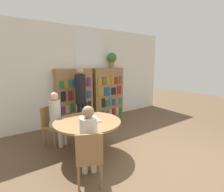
{
  "coord_description": "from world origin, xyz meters",
  "views": [
    {
      "loc": [
        -2.79,
        -1.77,
        1.9
      ],
      "look_at": [
        -0.16,
        1.82,
        1.05
      ],
      "focal_mm": 28.0,
      "sensor_mm": 36.0,
      "label": 1
    }
  ],
  "objects_px": {
    "flower_vase": "(112,59)",
    "librarian_standing": "(81,92)",
    "seated_reader_left": "(57,116)",
    "bookshelf_left": "(74,97)",
    "reading_table": "(88,125)",
    "bookshelf_right": "(108,93)",
    "chair_left_side": "(51,123)",
    "seated_reader_right": "(89,138)",
    "chair_near_camera": "(89,156)"
  },
  "relations": [
    {
      "from": "seated_reader_right",
      "to": "librarian_standing",
      "type": "height_order",
      "value": "librarian_standing"
    },
    {
      "from": "seated_reader_left",
      "to": "librarian_standing",
      "type": "relative_size",
      "value": 0.7
    },
    {
      "from": "bookshelf_left",
      "to": "chair_left_side",
      "type": "xyz_separation_m",
      "value": [
        -1.0,
        -0.9,
        -0.36
      ]
    },
    {
      "from": "seated_reader_right",
      "to": "bookshelf_right",
      "type": "bearing_deg",
      "value": 76.98
    },
    {
      "from": "flower_vase",
      "to": "reading_table",
      "type": "xyz_separation_m",
      "value": [
        -1.97,
        -1.83,
        -1.43
      ]
    },
    {
      "from": "flower_vase",
      "to": "bookshelf_right",
      "type": "bearing_deg",
      "value": -178.44
    },
    {
      "from": "bookshelf_left",
      "to": "seated_reader_left",
      "type": "distance_m",
      "value": 1.41
    },
    {
      "from": "seated_reader_right",
      "to": "seated_reader_left",
      "type": "bearing_deg",
      "value": 116.93
    },
    {
      "from": "reading_table",
      "to": "librarian_standing",
      "type": "distance_m",
      "value": 1.49
    },
    {
      "from": "reading_table",
      "to": "seated_reader_left",
      "type": "bearing_deg",
      "value": 117.04
    },
    {
      "from": "librarian_standing",
      "to": "bookshelf_right",
      "type": "bearing_deg",
      "value": 21.49
    },
    {
      "from": "reading_table",
      "to": "seated_reader_left",
      "type": "relative_size",
      "value": 1.11
    },
    {
      "from": "seated_reader_right",
      "to": "bookshelf_left",
      "type": "bearing_deg",
      "value": 97.35
    },
    {
      "from": "reading_table",
      "to": "chair_near_camera",
      "type": "height_order",
      "value": "chair_near_camera"
    },
    {
      "from": "seated_reader_left",
      "to": "librarian_standing",
      "type": "height_order",
      "value": "librarian_standing"
    },
    {
      "from": "chair_left_side",
      "to": "seated_reader_left",
      "type": "distance_m",
      "value": 0.27
    },
    {
      "from": "seated_reader_right",
      "to": "reading_table",
      "type": "bearing_deg",
      "value": 90.0
    },
    {
      "from": "chair_left_side",
      "to": "bookshelf_right",
      "type": "bearing_deg",
      "value": 174.8
    },
    {
      "from": "bookshelf_right",
      "to": "seated_reader_right",
      "type": "xyz_separation_m",
      "value": [
        -2.17,
        -2.58,
        -0.14
      ]
    },
    {
      "from": "seated_reader_left",
      "to": "bookshelf_left",
      "type": "bearing_deg",
      "value": -157.91
    },
    {
      "from": "seated_reader_right",
      "to": "librarian_standing",
      "type": "distance_m",
      "value": 2.3
    },
    {
      "from": "flower_vase",
      "to": "seated_reader_right",
      "type": "distance_m",
      "value": 3.74
    },
    {
      "from": "bookshelf_right",
      "to": "seated_reader_right",
      "type": "distance_m",
      "value": 3.38
    },
    {
      "from": "seated_reader_right",
      "to": "librarian_standing",
      "type": "bearing_deg",
      "value": 93.72
    },
    {
      "from": "seated_reader_left",
      "to": "chair_near_camera",
      "type": "bearing_deg",
      "value": 60.19
    },
    {
      "from": "bookshelf_right",
      "to": "reading_table",
      "type": "bearing_deg",
      "value": -134.32
    },
    {
      "from": "seated_reader_right",
      "to": "flower_vase",
      "type": "bearing_deg",
      "value": 74.68
    },
    {
      "from": "reading_table",
      "to": "chair_near_camera",
      "type": "distance_m",
      "value": 1.04
    },
    {
      "from": "bookshelf_left",
      "to": "reading_table",
      "type": "bearing_deg",
      "value": -106.31
    },
    {
      "from": "seated_reader_left",
      "to": "librarian_standing",
      "type": "bearing_deg",
      "value": -174.88
    },
    {
      "from": "bookshelf_right",
      "to": "seated_reader_left",
      "type": "distance_m",
      "value": 2.42
    },
    {
      "from": "bookshelf_right",
      "to": "seated_reader_left",
      "type": "bearing_deg",
      "value": -153.86
    },
    {
      "from": "bookshelf_left",
      "to": "bookshelf_right",
      "type": "relative_size",
      "value": 1.0
    },
    {
      "from": "bookshelf_left",
      "to": "chair_left_side",
      "type": "height_order",
      "value": "bookshelf_left"
    },
    {
      "from": "seated_reader_right",
      "to": "chair_near_camera",
      "type": "bearing_deg",
      "value": -90.0
    },
    {
      "from": "chair_left_side",
      "to": "seated_reader_right",
      "type": "distance_m",
      "value": 1.7
    },
    {
      "from": "flower_vase",
      "to": "librarian_standing",
      "type": "relative_size",
      "value": 0.28
    },
    {
      "from": "chair_near_camera",
      "to": "chair_left_side",
      "type": "bearing_deg",
      "value": 117.0
    },
    {
      "from": "reading_table",
      "to": "seated_reader_left",
      "type": "xyz_separation_m",
      "value": [
        -0.39,
        0.76,
        0.09
      ]
    },
    {
      "from": "chair_left_side",
      "to": "seated_reader_right",
      "type": "relative_size",
      "value": 0.71
    },
    {
      "from": "chair_left_side",
      "to": "flower_vase",
      "type": "bearing_deg",
      "value": 173.36
    },
    {
      "from": "chair_near_camera",
      "to": "chair_left_side",
      "type": "height_order",
      "value": "same"
    },
    {
      "from": "chair_left_side",
      "to": "librarian_standing",
      "type": "distance_m",
      "value": 1.21
    },
    {
      "from": "reading_table",
      "to": "bookshelf_left",
      "type": "bearing_deg",
      "value": 73.69
    },
    {
      "from": "chair_near_camera",
      "to": "seated_reader_left",
      "type": "xyz_separation_m",
      "value": [
        0.08,
        1.68,
        0.21
      ]
    },
    {
      "from": "bookshelf_left",
      "to": "bookshelf_right",
      "type": "distance_m",
      "value": 1.25
    },
    {
      "from": "bookshelf_left",
      "to": "bookshelf_right",
      "type": "height_order",
      "value": "same"
    },
    {
      "from": "bookshelf_right",
      "to": "bookshelf_left",
      "type": "bearing_deg",
      "value": 179.98
    },
    {
      "from": "chair_left_side",
      "to": "chair_near_camera",
      "type": "bearing_deg",
      "value": 63.0
    },
    {
      "from": "bookshelf_right",
      "to": "librarian_standing",
      "type": "xyz_separation_m",
      "value": [
        -1.27,
        -0.5,
        0.22
      ]
    }
  ]
}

